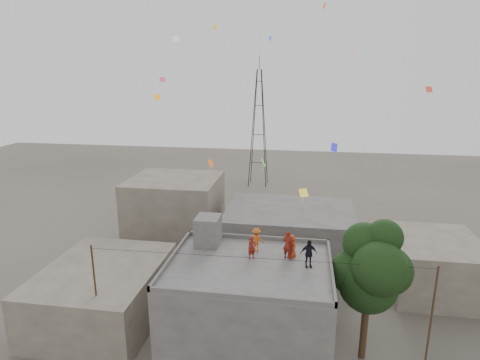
# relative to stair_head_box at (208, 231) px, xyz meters

# --- Properties ---
(ground) EXTENTS (140.00, 140.00, 0.00)m
(ground) POSITION_rel_stair_head_box_xyz_m (3.20, -2.60, -7.10)
(ground) COLOR #453F38
(ground) RESTS_ON ground
(main_building) EXTENTS (10.00, 8.00, 6.10)m
(main_building) POSITION_rel_stair_head_box_xyz_m (3.20, -2.60, -4.05)
(main_building) COLOR #4E4B49
(main_building) RESTS_ON ground
(parapet) EXTENTS (10.00, 8.00, 0.30)m
(parapet) POSITION_rel_stair_head_box_xyz_m (3.20, -2.60, -0.85)
(parapet) COLOR #4E4B49
(parapet) RESTS_ON main_building
(stair_head_box) EXTENTS (1.60, 1.80, 2.00)m
(stair_head_box) POSITION_rel_stair_head_box_xyz_m (0.00, 0.00, 0.00)
(stair_head_box) COLOR #4E4B49
(stair_head_box) RESTS_ON main_building
(neighbor_west) EXTENTS (8.00, 10.00, 4.00)m
(neighbor_west) POSITION_rel_stair_head_box_xyz_m (-7.80, -0.60, -5.10)
(neighbor_west) COLOR #5D5549
(neighbor_west) RESTS_ON ground
(neighbor_north) EXTENTS (12.00, 9.00, 5.00)m
(neighbor_north) POSITION_rel_stair_head_box_xyz_m (5.20, 11.40, -4.60)
(neighbor_north) COLOR #4E4B49
(neighbor_north) RESTS_ON ground
(neighbor_northwest) EXTENTS (9.00, 8.00, 7.00)m
(neighbor_northwest) POSITION_rel_stair_head_box_xyz_m (-6.80, 13.40, -3.60)
(neighbor_northwest) COLOR #5D5549
(neighbor_northwest) RESTS_ON ground
(neighbor_east) EXTENTS (7.00, 8.00, 4.40)m
(neighbor_east) POSITION_rel_stair_head_box_xyz_m (17.20, 7.40, -4.90)
(neighbor_east) COLOR #5D5549
(neighbor_east) RESTS_ON ground
(tree) EXTENTS (4.90, 4.60, 9.10)m
(tree) POSITION_rel_stair_head_box_xyz_m (10.57, -2.00, -1.00)
(tree) COLOR black
(tree) RESTS_ON ground
(utility_line) EXTENTS (20.12, 0.62, 7.40)m
(utility_line) POSITION_rel_stair_head_box_xyz_m (3.70, -3.85, -3.27)
(utility_line) COLOR black
(utility_line) RESTS_ON ground
(transmission_tower) EXTENTS (2.97, 2.97, 20.01)m
(transmission_tower) POSITION_rel_stair_head_box_xyz_m (-0.80, 37.40, 1.97)
(transmission_tower) COLOR black
(transmission_tower) RESTS_ON ground
(person_red_adult) EXTENTS (0.79, 0.65, 1.86)m
(person_red_adult) POSITION_rel_stair_head_box_xyz_m (5.47, -1.32, -0.07)
(person_red_adult) COLOR maroon
(person_red_adult) RESTS_ON main_building
(person_orange_child) EXTENTS (0.87, 0.87, 1.52)m
(person_orange_child) POSITION_rel_stair_head_box_xyz_m (5.73, -1.12, -0.24)
(person_orange_child) COLOR red
(person_orange_child) RESTS_ON main_building
(person_dark_child) EXTENTS (0.70, 0.66, 1.14)m
(person_dark_child) POSITION_rel_stair_head_box_xyz_m (5.61, -0.87, -0.43)
(person_dark_child) COLOR black
(person_dark_child) RESTS_ON main_building
(person_dark_adult) EXTENTS (1.10, 0.66, 1.75)m
(person_dark_adult) POSITION_rel_stair_head_box_xyz_m (6.76, -2.27, -0.13)
(person_dark_adult) COLOR black
(person_dark_adult) RESTS_ON main_building
(person_orange_adult) EXTENTS (1.04, 0.61, 1.61)m
(person_orange_adult) POSITION_rel_stair_head_box_xyz_m (3.39, -0.55, -0.20)
(person_orange_adult) COLOR #C55716
(person_orange_adult) RESTS_ON main_building
(person_red_child) EXTENTS (0.64, 0.59, 1.47)m
(person_red_child) POSITION_rel_stair_head_box_xyz_m (3.23, -1.71, -0.26)
(person_red_child) COLOR maroon
(person_red_child) RESTS_ON main_building
(kites) EXTENTS (20.33, 13.31, 12.50)m
(kites) POSITION_rel_stair_head_box_xyz_m (3.90, 4.17, 8.77)
(kites) COLOR #EB5118
(kites) RESTS_ON ground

